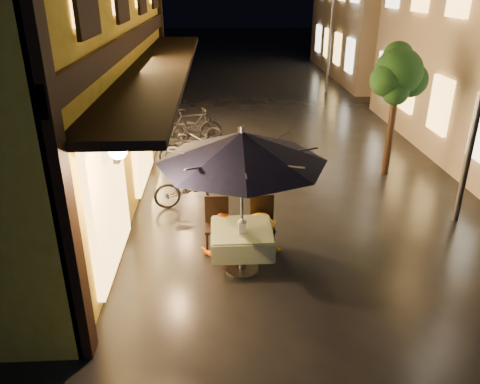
{
  "coord_description": "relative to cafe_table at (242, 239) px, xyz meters",
  "views": [
    {
      "loc": [
        -1.74,
        -6.12,
        4.38
      ],
      "look_at": [
        -1.38,
        1.03,
        1.15
      ],
      "focal_mm": 35.0,
      "sensor_mm": 36.0,
      "label": 1
    }
  ],
  "objects": [
    {
      "name": "cafe_chair_left",
      "position": [
        -0.4,
        0.74,
        -0.05
      ],
      "size": [
        0.42,
        0.42,
        0.97
      ],
      "color": "black",
      "rests_on": "ground"
    },
    {
      "name": "bicycle_1",
      "position": [
        -1.0,
        4.62,
        -0.12
      ],
      "size": [
        1.61,
        0.67,
        0.94
      ],
      "primitive_type": "imported",
      "rotation": [
        0.0,
        0.0,
        1.42
      ],
      "color": "#22222A",
      "rests_on": "ground"
    },
    {
      "name": "person_orange",
      "position": [
        -0.32,
        0.51,
        0.19
      ],
      "size": [
        0.8,
        0.65,
        1.55
      ],
      "primitive_type": "imported",
      "rotation": [
        0.0,
        0.0,
        3.06
      ],
      "color": "#E05A02",
      "rests_on": "ground"
    },
    {
      "name": "bicycle_4",
      "position": [
        -0.92,
        6.75,
        -0.16
      ],
      "size": [
        1.72,
        1.12,
        0.85
      ],
      "primitive_type": "imported",
      "rotation": [
        0.0,
        0.0,
        1.2
      ],
      "color": "black",
      "rests_on": "ground"
    },
    {
      "name": "streetlamp_far",
      "position": [
        4.38,
        13.57,
        2.33
      ],
      "size": [
        0.36,
        0.36,
        4.23
      ],
      "color": "#59595E",
      "rests_on": "ground"
    },
    {
      "name": "cafe_table",
      "position": [
        0.0,
        0.0,
        0.0
      ],
      "size": [
        0.99,
        0.99,
        0.78
      ],
      "color": "#59595E",
      "rests_on": "ground"
    },
    {
      "name": "bicycle_0",
      "position": [
        -0.9,
        2.54,
        -0.15
      ],
      "size": [
        1.76,
        0.98,
        0.88
      ],
      "primitive_type": "imported",
      "rotation": [
        0.0,
        0.0,
        1.82
      ],
      "color": "black",
      "rests_on": "ground"
    },
    {
      "name": "ground",
      "position": [
        1.38,
        -0.43,
        -0.59
      ],
      "size": [
        90.0,
        90.0,
        0.0
      ],
      "primitive_type": "plane",
      "color": "black",
      "rests_on": "ground"
    },
    {
      "name": "person_yellow",
      "position": [
        0.35,
        0.56,
        0.13
      ],
      "size": [
        1.0,
        0.66,
        1.44
      ],
      "primitive_type": "imported",
      "rotation": [
        0.0,
        0.0,
        3.28
      ],
      "color": "#D89A00",
      "rests_on": "ground"
    },
    {
      "name": "table_lantern",
      "position": [
        -0.0,
        -0.12,
        0.33
      ],
      "size": [
        0.16,
        0.16,
        0.25
      ],
      "color": "white",
      "rests_on": "cafe_table"
    },
    {
      "name": "cafe_chair_right",
      "position": [
        0.4,
        0.74,
        -0.05
      ],
      "size": [
        0.42,
        0.42,
        0.97
      ],
      "color": "black",
      "rests_on": "ground"
    },
    {
      "name": "street_tree",
      "position": [
        3.8,
        4.08,
        1.83
      ],
      "size": [
        1.43,
        1.2,
        3.15
      ],
      "color": "black",
      "rests_on": "ground"
    },
    {
      "name": "bicycle_2",
      "position": [
        -1.15,
        5.09,
        -0.18
      ],
      "size": [
        1.63,
        0.97,
        0.81
      ],
      "primitive_type": "imported",
      "rotation": [
        0.0,
        0.0,
        1.87
      ],
      "color": "black",
      "rests_on": "ground"
    },
    {
      "name": "bicycle_3",
      "position": [
        -1.11,
        6.55,
        -0.03
      ],
      "size": [
        1.91,
        0.93,
        1.11
      ],
      "primitive_type": "imported",
      "rotation": [
        0.0,
        0.0,
        1.8
      ],
      "color": "black",
      "rests_on": "ground"
    },
    {
      "name": "west_building",
      "position": [
        -4.34,
        3.57,
        3.12
      ],
      "size": [
        5.9,
        11.4,
        7.4
      ],
      "color": "gold",
      "rests_on": "ground"
    },
    {
      "name": "patio_umbrella",
      "position": [
        0.0,
        0.0,
        1.56
      ],
      "size": [
        2.6,
        2.6,
        2.46
      ],
      "color": "#59595E",
      "rests_on": "ground"
    }
  ]
}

